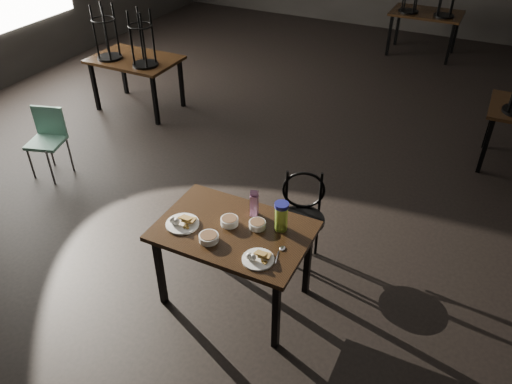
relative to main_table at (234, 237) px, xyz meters
The scene contains 13 objects.
main_table is the anchor object (origin of this frame).
plate_left 0.42m from the main_table, 161.48° to the right, with size 0.26×0.26×0.09m.
plate_right 0.41m from the main_table, 35.49° to the right, with size 0.24×0.24×0.08m.
bowl_near 0.13m from the main_table, 143.45° to the left, with size 0.14×0.14×0.06m.
bowl_far 0.22m from the main_table, 33.50° to the left, with size 0.13×0.13×0.05m.
bowl_big 0.25m from the main_table, 117.61° to the right, with size 0.15×0.15×0.05m.
juice_carton 0.31m from the main_table, 74.80° to the left, with size 0.07×0.07×0.24m.
water_bottle 0.42m from the main_table, 26.92° to the left, with size 0.14×0.14×0.25m.
spoon 0.45m from the main_table, ahead, with size 0.05×0.20×0.01m.
bentwood_chair 0.83m from the main_table, 69.05° to the left, with size 0.45×0.44×0.85m.
school_chair 2.96m from the main_table, 164.02° to the left, with size 0.46×0.46×0.79m.
bg_table_left 3.95m from the main_table, 138.77° to the left, with size 1.20×0.80×1.48m.
bg_table_far 6.66m from the main_table, 87.96° to the left, with size 1.20×0.80×1.48m.
Camera 1 is at (1.84, -4.53, 3.24)m, focal length 35.00 mm.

